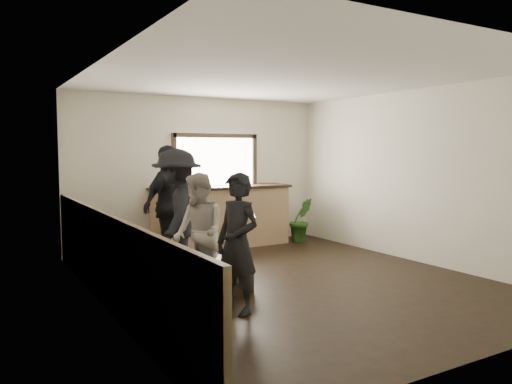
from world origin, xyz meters
TOP-DOWN VIEW (x-y plane):
  - ground at (0.00, 0.00)m, footprint 5.00×6.00m
  - room_shell at (-0.74, 0.00)m, footprint 5.01×6.01m
  - bar_counter at (0.30, 2.70)m, footprint 2.70×0.68m
  - sofa at (-1.75, 0.50)m, footprint 1.33×2.27m
  - coffee_table at (-0.95, 0.15)m, footprint 0.48×0.83m
  - cup_a at (-1.01, 0.34)m, footprint 0.16×0.16m
  - cup_b at (-0.82, -0.02)m, footprint 0.14×0.14m
  - potted_plant at (1.92, 2.41)m, footprint 0.53×0.45m
  - person_a at (-1.25, -0.81)m, footprint 0.53×0.66m
  - person_b at (-1.30, 0.13)m, footprint 0.60×0.76m
  - person_c at (-1.30, 0.87)m, footprint 1.18×1.37m
  - person_d at (-1.05, 1.82)m, footprint 1.20×0.93m

SIDE VIEW (x-z plane):
  - ground at x=0.00m, z-range -0.01..0.01m
  - coffee_table at x=-0.95m, z-range 0.00..0.36m
  - sofa at x=-1.75m, z-range 0.00..0.62m
  - cup_a at x=-1.01m, z-range 0.36..0.45m
  - cup_b at x=-0.82m, z-range 0.36..0.45m
  - potted_plant at x=1.92m, z-range 0.00..0.87m
  - bar_counter at x=0.30m, z-range -0.42..1.71m
  - person_b at x=-1.30m, z-range 0.00..1.53m
  - person_a at x=-1.25m, z-range 0.00..1.57m
  - person_c at x=-1.30m, z-range 0.00..1.84m
  - person_d at x=-1.05m, z-range 0.00..1.89m
  - room_shell at x=-0.74m, z-range 0.07..2.87m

